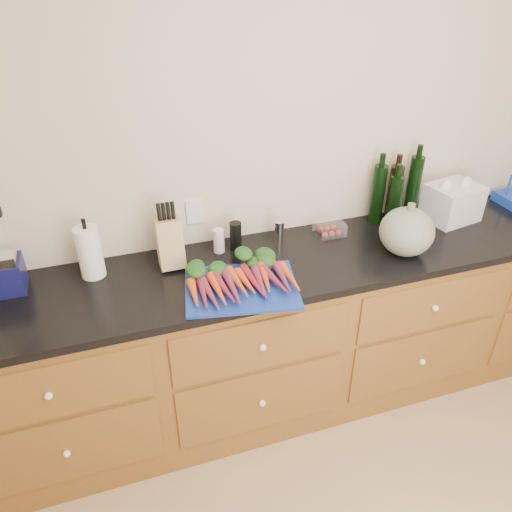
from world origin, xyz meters
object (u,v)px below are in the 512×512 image
object	(u,v)px
carrots	(239,277)
paper_towel	(90,252)
cutting_board	(241,288)
squash	(407,232)
tomato_box	(330,228)
knife_block	(170,243)

from	to	relation	value
carrots	paper_towel	xyz separation A→B (m)	(-0.62, 0.28, 0.08)
cutting_board	paper_towel	world-z (taller)	paper_towel
squash	paper_towel	xyz separation A→B (m)	(-1.47, 0.28, 0.00)
paper_towel	tomato_box	bearing A→B (deg)	0.48
paper_towel	knife_block	world-z (taller)	paper_towel
tomato_box	knife_block	bearing A→B (deg)	-177.96
cutting_board	knife_block	size ratio (longest dim) A/B	2.12
carrots	knife_block	xyz separation A→B (m)	(-0.26, 0.26, 0.08)
cutting_board	carrots	size ratio (longest dim) A/B	1.06
squash	knife_block	distance (m)	1.14
paper_towel	knife_block	size ratio (longest dim) A/B	1.05
paper_towel	cutting_board	bearing A→B (deg)	-27.44
cutting_board	squash	size ratio (longest dim) A/B	1.87
paper_towel	tomato_box	distance (m)	1.21
tomato_box	carrots	bearing A→B (deg)	-153.36
carrots	paper_towel	bearing A→B (deg)	155.28
cutting_board	carrots	distance (m)	0.05
carrots	squash	xyz separation A→B (m)	(0.85, 0.01, 0.08)
carrots	paper_towel	size ratio (longest dim) A/B	1.90
carrots	squash	size ratio (longest dim) A/B	1.76
cutting_board	knife_block	world-z (taller)	knife_block
knife_block	carrots	bearing A→B (deg)	-45.70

